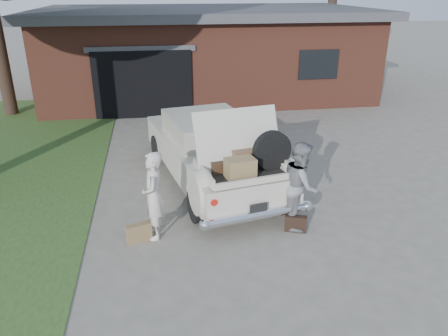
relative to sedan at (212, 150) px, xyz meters
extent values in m
plane|color=gray|center=(-0.04, -2.46, -0.75)|extent=(90.00, 90.00, 0.00)
cube|color=brown|center=(0.96, 9.04, 0.75)|extent=(12.00, 7.00, 3.00)
cube|color=#4C4C51|center=(0.96, 9.04, 2.40)|extent=(12.80, 7.80, 0.30)
cube|color=black|center=(-1.54, 5.59, 0.35)|extent=(3.20, 0.30, 2.20)
cube|color=#4C4C51|center=(-1.54, 5.52, 1.50)|extent=(3.50, 0.12, 0.18)
cube|color=black|center=(4.46, 5.52, 0.85)|extent=(1.40, 0.08, 1.00)
cylinder|color=#38281E|center=(7.66, 12.57, 2.39)|extent=(0.44, 0.44, 6.26)
cube|color=beige|center=(-0.01, 0.05, -0.13)|extent=(2.80, 5.19, 0.64)
cube|color=#B2AD9C|center=(-0.07, 0.34, 0.43)|extent=(1.98, 2.25, 0.51)
cube|color=black|center=(-0.25, 1.26, 0.41)|extent=(1.51, 0.38, 0.43)
cube|color=black|center=(0.11, -0.58, 0.41)|extent=(1.51, 0.38, 0.43)
cylinder|color=black|center=(-0.53, -1.76, -0.42)|extent=(0.34, 0.68, 0.65)
cylinder|color=black|center=(1.16, -1.42, -0.42)|extent=(0.34, 0.68, 0.65)
cylinder|color=black|center=(-1.19, 1.52, -0.42)|extent=(0.34, 0.68, 0.65)
cylinder|color=black|center=(0.51, 1.86, -0.42)|extent=(0.34, 0.68, 0.65)
cylinder|color=silver|center=(0.48, -2.41, -0.35)|extent=(2.01, 0.57, 0.18)
cylinder|color=#A5140F|center=(-0.33, -2.50, 0.02)|extent=(0.14, 0.12, 0.12)
cylinder|color=#A5140F|center=(1.26, -2.18, 0.02)|extent=(0.14, 0.12, 0.12)
cube|color=black|center=(0.48, -2.43, -0.21)|extent=(0.33, 0.08, 0.17)
cube|color=black|center=(0.35, -1.78, 0.21)|extent=(1.71, 1.36, 0.04)
cube|color=beige|center=(-0.42, -1.94, 0.31)|extent=(0.27, 1.07, 0.18)
cube|color=beige|center=(1.13, -1.63, 0.31)|extent=(0.27, 1.07, 0.18)
cube|color=beige|center=(0.46, -2.31, 0.27)|extent=(1.56, 0.37, 0.12)
cube|color=beige|center=(0.29, -1.45, 0.76)|extent=(1.71, 0.76, 1.07)
cube|color=#402B1B|center=(0.03, -1.63, 0.33)|extent=(0.68, 0.51, 0.20)
cube|color=#93784B|center=(0.23, -2.03, 0.41)|extent=(0.57, 0.43, 0.36)
cube|color=black|center=(0.37, -1.55, 0.32)|extent=(0.67, 0.51, 0.19)
cube|color=brown|center=(0.40, -1.54, 0.49)|extent=(0.55, 0.42, 0.17)
cylinder|color=black|center=(0.88, -1.73, 0.59)|extent=(0.75, 0.30, 0.73)
imported|color=beige|center=(-1.32, -2.17, 0.05)|extent=(0.39, 0.59, 1.59)
imported|color=gray|center=(1.32, -2.17, 0.06)|extent=(0.81, 0.93, 1.62)
cube|color=olive|center=(-1.61, -2.30, -0.58)|extent=(0.45, 0.27, 0.33)
cube|color=black|center=(1.19, -2.41, -0.59)|extent=(0.42, 0.25, 0.31)
camera|label=1|loc=(-1.20, -9.00, 3.41)|focal=35.00mm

